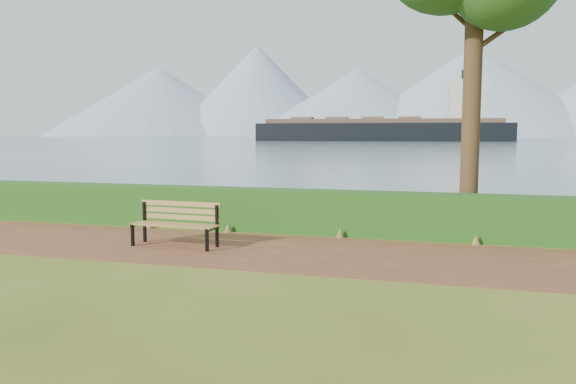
% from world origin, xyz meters
% --- Properties ---
extents(ground, '(140.00, 140.00, 0.00)m').
position_xyz_m(ground, '(0.00, 0.00, 0.00)').
color(ground, '#445518').
rests_on(ground, ground).
extents(path, '(40.00, 3.40, 0.01)m').
position_xyz_m(path, '(0.00, 0.30, 0.01)').
color(path, '#572F1D').
rests_on(path, ground).
extents(hedge, '(32.00, 0.85, 1.00)m').
position_xyz_m(hedge, '(0.00, 2.60, 0.50)').
color(hedge, '#144614').
rests_on(hedge, ground).
extents(water, '(700.00, 510.00, 0.00)m').
position_xyz_m(water, '(0.00, 260.00, 0.01)').
color(water, '#445D6D').
rests_on(water, ground).
extents(mountains, '(585.00, 190.00, 70.00)m').
position_xyz_m(mountains, '(-9.17, 406.05, 27.70)').
color(mountains, '#8397AF').
rests_on(mountains, ground).
extents(bench, '(1.87, 0.64, 0.93)m').
position_xyz_m(bench, '(-1.52, 0.24, 0.53)').
color(bench, black).
rests_on(bench, ground).
extents(cargo_ship, '(73.55, 18.57, 22.09)m').
position_xyz_m(cargo_ship, '(-12.17, 155.71, 3.29)').
color(cargo_ship, black).
rests_on(cargo_ship, ground).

